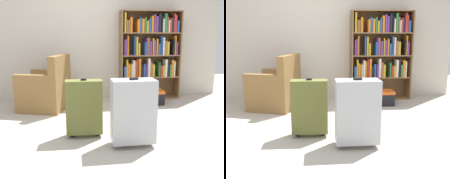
% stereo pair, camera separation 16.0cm
% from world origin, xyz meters
% --- Properties ---
extents(ground_plane, '(8.86, 8.86, 0.00)m').
position_xyz_m(ground_plane, '(0.00, 0.00, 0.00)').
color(ground_plane, '#B2A899').
extents(back_wall, '(5.06, 0.10, 2.60)m').
position_xyz_m(back_wall, '(0.00, 2.00, 1.30)').
color(back_wall, beige).
rests_on(back_wall, ground).
extents(bookshelf, '(1.14, 0.32, 1.65)m').
position_xyz_m(bookshelf, '(1.07, 1.78, 0.92)').
color(bookshelf, brown).
rests_on(bookshelf, ground).
extents(armchair, '(0.88, 0.88, 0.90)m').
position_xyz_m(armchair, '(-0.83, 1.28, 0.32)').
color(armchair, olive).
rests_on(armchair, ground).
extents(mug, '(0.12, 0.08, 0.10)m').
position_xyz_m(mug, '(-0.24, 1.19, 0.05)').
color(mug, '#1959A5').
rests_on(mug, ground).
extents(storage_box, '(0.50, 0.30, 0.25)m').
position_xyz_m(storage_box, '(0.94, 1.32, 0.13)').
color(storage_box, black).
rests_on(storage_box, ground).
extents(suitcase_silver, '(0.48, 0.25, 0.77)m').
position_xyz_m(suitcase_silver, '(0.27, -0.34, 0.40)').
color(suitcase_silver, '#B7BABF').
rests_on(suitcase_silver, ground).
extents(suitcase_olive, '(0.44, 0.20, 0.72)m').
position_xyz_m(suitcase_olive, '(-0.26, -0.01, 0.37)').
color(suitcase_olive, brown).
rests_on(suitcase_olive, ground).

